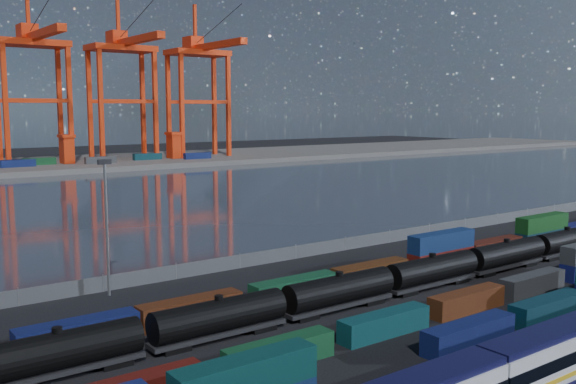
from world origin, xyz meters
TOP-DOWN VIEW (x-y plane):
  - ground at (0.00, 0.00)m, footprint 700.00×700.00m
  - harbor_water at (0.00, 105.00)m, footprint 700.00×700.00m
  - far_quay at (0.00, 210.00)m, footprint 700.00×70.00m
  - container_row_south at (-5.51, -10.84)m, footprint 126.79×2.30m
  - container_row_mid at (-5.60, -3.84)m, footprint 139.71×2.20m
  - container_row_north at (14.58, 11.48)m, footprint 141.25×2.38m
  - tanker_string at (-19.16, 4.84)m, footprint 123.13×3.14m
  - waterfront_fence at (-0.00, 28.00)m, footprint 160.12×0.12m
  - yard_light_mast at (-30.00, 26.00)m, footprint 1.60×0.40m
  - straddle_carriers at (-2.50, 200.00)m, footprint 140.00×7.00m

SIDE VIEW (x-z plane):
  - ground at x=0.00m, z-range 0.00..0.00m
  - harbor_water at x=0.00m, z-range 0.01..0.01m
  - far_quay at x=0.00m, z-range 0.00..2.00m
  - waterfront_fence at x=0.00m, z-range -0.10..2.10m
  - container_row_mid at x=-5.60m, z-range -0.81..3.87m
  - container_row_north at x=14.58m, z-range -0.59..4.48m
  - container_row_south at x=-5.51m, z-range -0.35..4.54m
  - tanker_string at x=-19.16m, z-range 0.01..4.50m
  - straddle_carriers at x=-2.50m, z-range 2.27..13.37m
  - yard_light_mast at x=-30.00m, z-range 1.00..17.60m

